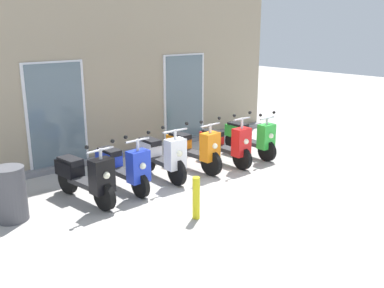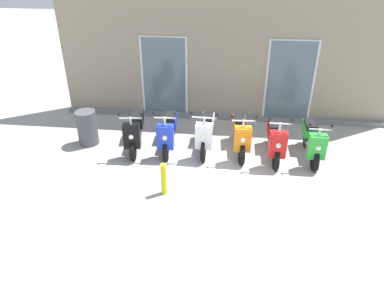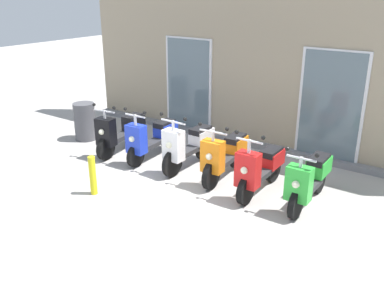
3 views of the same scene
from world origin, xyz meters
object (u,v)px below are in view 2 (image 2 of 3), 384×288
(scooter_red, at_px, (275,139))
(curb_bollard, at_px, (164,179))
(scooter_green, at_px, (312,140))
(scooter_blue, at_px, (168,131))
(scooter_orange, at_px, (241,134))
(scooter_white, at_px, (206,131))
(scooter_black, at_px, (135,131))
(trash_bin, at_px, (87,128))

(scooter_red, xyz_separation_m, curb_bollard, (-2.34, -1.70, -0.11))
(scooter_green, bearing_deg, curb_bollard, -151.28)
(scooter_blue, height_order, scooter_green, scooter_blue)
(scooter_orange, relative_size, scooter_red, 1.04)
(scooter_white, relative_size, curb_bollard, 2.27)
(scooter_black, distance_m, scooter_blue, 0.82)
(scooter_red, relative_size, scooter_green, 1.01)
(scooter_black, relative_size, scooter_red, 1.04)
(scooter_red, xyz_separation_m, scooter_green, (0.86, 0.05, 0.01))
(scooter_white, xyz_separation_m, scooter_green, (2.50, -0.11, -0.03))
(scooter_orange, distance_m, scooter_green, 1.66)
(scooter_black, distance_m, scooter_red, 3.37)
(scooter_orange, relative_size, scooter_green, 1.05)
(scooter_black, relative_size, scooter_blue, 1.02)
(scooter_white, bearing_deg, scooter_blue, -178.79)
(scooter_green, bearing_deg, scooter_blue, 178.40)
(trash_bin, bearing_deg, scooter_blue, -0.12)
(curb_bollard, bearing_deg, trash_bin, 140.78)
(scooter_blue, xyz_separation_m, scooter_green, (3.41, -0.10, 0.00))
(scooter_orange, height_order, scooter_green, scooter_orange)
(curb_bollard, relative_size, trash_bin, 0.80)
(scooter_blue, height_order, trash_bin, scooter_blue)
(scooter_orange, xyz_separation_m, trash_bin, (-3.81, -0.01, -0.03))
(scooter_black, distance_m, scooter_orange, 2.57)
(scooter_orange, bearing_deg, scooter_blue, -179.38)
(scooter_blue, distance_m, curb_bollard, 1.86)
(scooter_white, bearing_deg, scooter_black, -176.78)
(scooter_white, height_order, trash_bin, scooter_white)
(trash_bin, bearing_deg, scooter_red, -1.82)
(scooter_blue, distance_m, scooter_green, 3.41)
(scooter_green, relative_size, curb_bollard, 2.21)
(scooter_white, bearing_deg, trash_bin, -179.71)
(scooter_white, height_order, scooter_orange, scooter_white)
(scooter_red, height_order, trash_bin, scooter_red)
(trash_bin, bearing_deg, scooter_green, -1.05)
(scooter_black, relative_size, scooter_green, 1.05)
(scooter_blue, bearing_deg, scooter_green, -1.60)
(scooter_orange, bearing_deg, scooter_green, -3.95)
(scooter_red, height_order, curb_bollard, scooter_red)
(scooter_blue, distance_m, scooter_orange, 1.75)
(curb_bollard, height_order, trash_bin, trash_bin)
(scooter_red, height_order, scooter_green, scooter_red)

